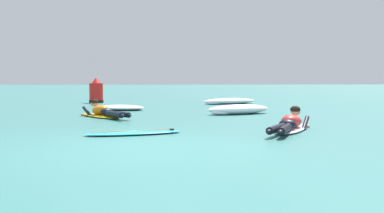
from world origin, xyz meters
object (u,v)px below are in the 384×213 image
at_px(surfer_near, 290,124).
at_px(channel_marker_buoy, 96,93).
at_px(surfer_far, 103,112).
at_px(drifting_surfboard, 135,133).

xyz_separation_m(surfer_near, channel_marker_buoy, (-5.25, 11.34, 0.30)).
bearing_deg(surfer_far, channel_marker_buoy, 98.20).
distance_m(surfer_near, surfer_far, 5.59).
bearing_deg(drifting_surfboard, surfer_far, 104.43).
relative_size(surfer_near, surfer_far, 1.01).
relative_size(surfer_near, channel_marker_buoy, 2.16).
bearing_deg(surfer_far, surfer_near, -41.93).
distance_m(surfer_near, channel_marker_buoy, 12.50).
relative_size(surfer_far, channel_marker_buoy, 2.14).
height_order(surfer_near, drifting_surfboard, surfer_near).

